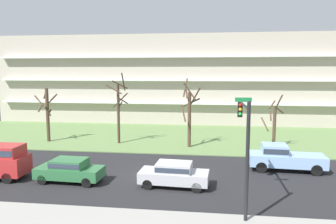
% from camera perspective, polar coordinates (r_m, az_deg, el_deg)
% --- Properties ---
extents(ground, '(160.00, 160.00, 0.00)m').
position_cam_1_polar(ground, '(23.45, -1.55, -11.14)').
color(ground, '#232326').
extents(grass_lawn_strip, '(80.00, 16.00, 0.08)m').
position_cam_1_polar(grass_lawn_strip, '(36.90, 1.84, -4.33)').
color(grass_lawn_strip, '#66844C').
rests_on(grass_lawn_strip, ground).
extents(apartment_building, '(54.39, 11.03, 12.43)m').
position_cam_1_polar(apartment_building, '(49.18, 3.35, 5.76)').
color(apartment_building, '#B2A899').
rests_on(apartment_building, ground).
extents(tree_far_left, '(2.20, 2.23, 5.64)m').
position_cam_1_polar(tree_far_left, '(36.05, -20.42, -0.12)').
color(tree_far_left, '#4C3828').
rests_on(tree_far_left, ground).
extents(tree_left, '(2.15, 1.96, 7.25)m').
position_cam_1_polar(tree_left, '(33.23, -8.61, 0.56)').
color(tree_left, '#423023').
rests_on(tree_left, ground).
extents(tree_center, '(1.96, 1.95, 6.70)m').
position_cam_1_polar(tree_center, '(31.35, 3.74, -0.32)').
color(tree_center, '#4C3828').
rests_on(tree_center, ground).
extents(tree_right, '(1.94, 1.91, 5.24)m').
position_cam_1_polar(tree_right, '(32.32, 18.04, -1.99)').
color(tree_right, '#4C3828').
rests_on(tree_right, ground).
extents(pickup_blue_near_left, '(5.50, 2.29, 1.95)m').
position_cam_1_polar(pickup_blue_near_left, '(25.91, 19.56, -7.45)').
color(pickup_blue_near_left, '#8CB2E0').
rests_on(pickup_blue_near_left, ground).
extents(sedan_silver_center_left, '(4.50, 2.05, 1.57)m').
position_cam_1_polar(sedan_silver_center_left, '(21.14, 1.05, -10.72)').
color(sedan_silver_center_left, '#B7BABF').
rests_on(sedan_silver_center_left, ground).
extents(sedan_green_center_right, '(4.48, 2.00, 1.57)m').
position_cam_1_polar(sedan_green_center_right, '(22.95, -16.86, -9.58)').
color(sedan_green_center_right, '#2D6B3D').
rests_on(sedan_green_center_right, ground).
extents(traffic_signal_mast, '(0.90, 4.84, 5.96)m').
position_cam_1_polar(traffic_signal_mast, '(17.46, 13.23, -3.86)').
color(traffic_signal_mast, black).
rests_on(traffic_signal_mast, ground).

